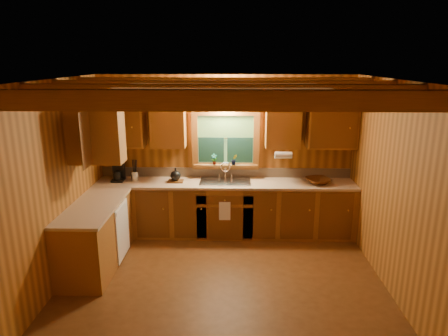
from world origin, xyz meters
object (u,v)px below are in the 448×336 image
Objects in this scene: sink at (225,184)px; coffee_maker at (118,171)px; cutting_board at (176,181)px; wicker_basket at (318,181)px.

coffee_maker reaches higher than sink.
sink reaches higher than cutting_board.
sink is 2.15× the size of wicker_basket.
sink is at bearing -2.84° from coffee_maker.
wicker_basket reaches higher than cutting_board.
sink reaches higher than wicker_basket.
cutting_board is (0.95, -0.06, -0.16)m from coffee_maker.
coffee_maker is 0.97m from cutting_board.
coffee_maker is (-1.76, 0.04, 0.21)m from sink.
coffee_maker reaches higher than wicker_basket.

